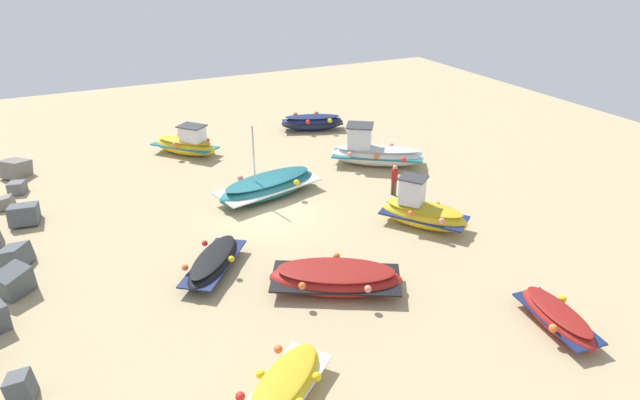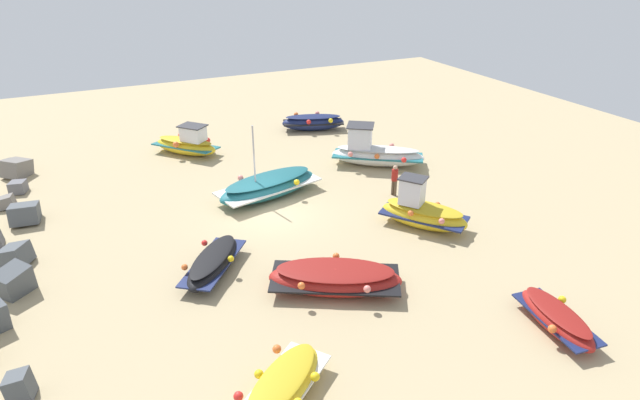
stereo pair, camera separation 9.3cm
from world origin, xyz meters
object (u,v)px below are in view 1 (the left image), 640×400
(fishing_boat_1, at_px, (336,278))
(fishing_boat_3, at_px, (422,212))
(fishing_boat_5, at_px, (214,263))
(fishing_boat_6, at_px, (268,186))
(fishing_boat_4, at_px, (557,318))
(fishing_boat_7, at_px, (312,122))
(person_walking, at_px, (394,178))
(fishing_boat_2, at_px, (375,153))
(fishing_boat_8, at_px, (284,387))
(fishing_boat_0, at_px, (186,144))

(fishing_boat_1, distance_m, fishing_boat_3, 6.30)
(fishing_boat_5, bearing_deg, fishing_boat_6, 0.50)
(fishing_boat_4, height_order, fishing_boat_7, fishing_boat_7)
(fishing_boat_1, relative_size, fishing_boat_3, 1.28)
(fishing_boat_1, height_order, fishing_boat_7, fishing_boat_7)
(person_walking, bearing_deg, fishing_boat_1, 20.36)
(fishing_boat_1, distance_m, fishing_boat_2, 12.50)
(fishing_boat_3, height_order, fishing_boat_8, fishing_boat_3)
(fishing_boat_4, relative_size, fishing_boat_8, 0.94)
(fishing_boat_8, bearing_deg, fishing_boat_2, 12.83)
(fishing_boat_1, bearing_deg, fishing_boat_2, -98.47)
(fishing_boat_2, height_order, fishing_boat_4, fishing_boat_2)
(fishing_boat_0, distance_m, fishing_boat_1, 16.36)
(fishing_boat_4, relative_size, fishing_boat_5, 0.90)
(fishing_boat_5, xyz_separation_m, fishing_boat_6, (5.52, -4.34, 0.14))
(fishing_boat_1, xyz_separation_m, fishing_boat_6, (8.56, -0.66, 0.08))
(fishing_boat_1, distance_m, fishing_boat_8, 5.53)
(fishing_boat_1, xyz_separation_m, person_walking, (6.00, -6.36, 0.44))
(fishing_boat_4, relative_size, fishing_boat_6, 0.59)
(fishing_boat_2, distance_m, fishing_boat_8, 18.02)
(fishing_boat_0, distance_m, fishing_boat_7, 8.75)
(fishing_boat_6, bearing_deg, fishing_boat_1, -108.25)
(fishing_boat_3, relative_size, fishing_boat_4, 1.18)
(fishing_boat_2, bearing_deg, fishing_boat_5, 65.72)
(fishing_boat_0, distance_m, fishing_boat_6, 8.05)
(fishing_boat_5, height_order, fishing_boat_8, fishing_boat_8)
(fishing_boat_0, distance_m, fishing_boat_2, 11.19)
(fishing_boat_2, relative_size, person_walking, 3.35)
(fishing_boat_0, distance_m, fishing_boat_8, 20.48)
(fishing_boat_4, height_order, fishing_boat_8, fishing_boat_8)
(fishing_boat_7, relative_size, person_walking, 2.73)
(fishing_boat_3, xyz_separation_m, fishing_boat_4, (-7.78, 0.18, -0.30))
(person_walking, bearing_deg, fishing_boat_5, -6.57)
(fishing_boat_4, bearing_deg, fishing_boat_1, 54.89)
(fishing_boat_5, bearing_deg, fishing_boat_7, 1.39)
(fishing_boat_6, bearing_deg, person_walking, -38.02)
(fishing_boat_6, bearing_deg, fishing_boat_0, 92.56)
(fishing_boat_5, distance_m, fishing_boat_6, 7.02)
(fishing_boat_5, xyz_separation_m, person_walking, (2.96, -10.05, 0.50))
(fishing_boat_3, bearing_deg, fishing_boat_1, 79.45)
(fishing_boat_1, relative_size, fishing_boat_4, 1.51)
(fishing_boat_8, relative_size, person_walking, 2.26)
(fishing_boat_5, height_order, fishing_boat_6, fishing_boat_6)
(fishing_boat_4, relative_size, fishing_boat_7, 0.78)
(fishing_boat_3, bearing_deg, fishing_boat_7, -41.24)
(fishing_boat_0, relative_size, fishing_boat_4, 1.20)
(fishing_boat_8, distance_m, person_walking, 14.27)
(fishing_boat_1, distance_m, fishing_boat_6, 8.59)
(fishing_boat_0, xyz_separation_m, fishing_boat_3, (-13.60, -7.31, 0.06))
(fishing_boat_8, bearing_deg, fishing_boat_3, -2.52)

